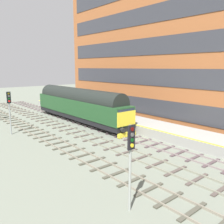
% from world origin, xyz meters
% --- Properties ---
extents(ground_plane, '(140.00, 140.00, 0.00)m').
position_xyz_m(ground_plane, '(0.00, 0.00, 0.00)').
color(ground_plane, slate).
rests_on(ground_plane, ground).
extents(track_main, '(2.50, 60.00, 0.15)m').
position_xyz_m(track_main, '(0.00, 0.00, 0.06)').
color(track_main, gray).
rests_on(track_main, ground).
extents(track_adjacent_west, '(2.50, 60.00, 0.15)m').
position_xyz_m(track_adjacent_west, '(-3.40, -0.00, 0.06)').
color(track_adjacent_west, gray).
rests_on(track_adjacent_west, ground).
extents(track_adjacent_far_west, '(2.50, 60.00, 0.15)m').
position_xyz_m(track_adjacent_far_west, '(-6.92, 0.00, 0.06)').
color(track_adjacent_far_west, gray).
rests_on(track_adjacent_far_west, ground).
extents(station_platform, '(4.00, 44.00, 1.01)m').
position_xyz_m(station_platform, '(3.60, 0.00, 0.50)').
color(station_platform, gray).
rests_on(station_platform, ground).
extents(station_building, '(5.86, 31.66, 19.91)m').
position_xyz_m(station_building, '(10.04, 1.27, 9.96)').
color(station_building, '#98552E').
rests_on(station_building, ground).
extents(diesel_locomotive, '(2.74, 19.63, 4.68)m').
position_xyz_m(diesel_locomotive, '(0.00, 4.69, 2.49)').
color(diesel_locomotive, black).
rests_on(diesel_locomotive, ground).
extents(signal_post_near, '(0.44, 0.22, 4.67)m').
position_xyz_m(signal_post_near, '(-9.32, -15.01, 3.05)').
color(signal_post_near, gray).
rests_on(signal_post_near, ground).
extents(signal_post_mid, '(0.44, 0.22, 4.84)m').
position_xyz_m(signal_post_mid, '(-9.32, 4.13, 3.15)').
color(signal_post_mid, gray).
rests_on(signal_post_mid, ground).
extents(platform_number_sign, '(0.10, 0.44, 2.08)m').
position_xyz_m(platform_number_sign, '(2.07, -2.93, 2.38)').
color(platform_number_sign, slate).
rests_on(platform_number_sign, station_platform).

